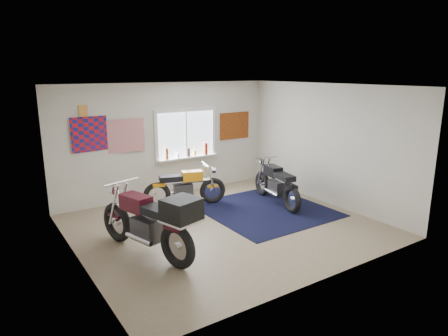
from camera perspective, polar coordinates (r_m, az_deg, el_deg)
ground at (r=7.90m, az=0.08°, el=-8.30°), size 5.50×5.50×0.00m
room_shell at (r=7.44m, az=0.09°, el=3.48°), size 5.50×5.50×5.50m
navy_rug at (r=8.82m, az=5.86°, el=-5.92°), size 2.51×2.61×0.01m
window_assembly at (r=9.83m, az=-5.44°, el=4.36°), size 1.66×0.17×1.26m
oil_bottles at (r=9.87m, az=-4.75°, el=2.41°), size 1.16×0.09×0.30m
flag_display at (r=8.88m, az=-19.51°, el=7.71°), size 1.60×0.10×1.17m
triumph_poster at (r=10.56m, az=1.50°, el=6.06°), size 0.90×0.03×0.70m
yellow_triumph at (r=8.95m, az=-5.61°, el=-2.86°), size 1.83×0.72×0.94m
black_chrome_bike at (r=9.14m, az=7.51°, el=-2.42°), size 0.63×1.93×1.00m
maroon_tourer at (r=6.57m, az=-10.30°, el=-7.61°), size 1.05×2.25×1.16m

